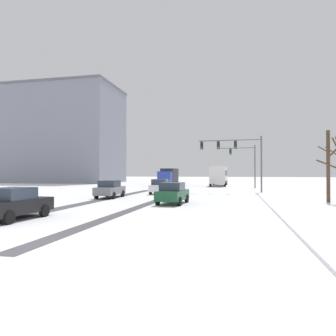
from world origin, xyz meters
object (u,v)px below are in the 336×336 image
(car_dark_green_third, at_px, (173,193))
(bare_tree_sidewalk_mid, at_px, (329,163))
(traffic_signal_near_right, at_px, (235,151))
(car_grey_second, at_px, (110,189))
(car_black_fourth, at_px, (14,204))
(traffic_signal_far_right, at_px, (245,159))
(office_building_far_left_block, at_px, (65,135))
(bus_oncoming, at_px, (219,174))
(car_white_lead, at_px, (160,186))
(box_truck_delivery, at_px, (169,177))

(car_dark_green_third, height_order, bare_tree_sidewalk_mid, bare_tree_sidewalk_mid)
(traffic_signal_near_right, relative_size, car_grey_second, 1.74)
(car_dark_green_third, distance_m, car_black_fourth, 11.23)
(car_grey_second, relative_size, car_dark_green_third, 1.00)
(traffic_signal_far_right, relative_size, bare_tree_sidewalk_mid, 1.14)
(traffic_signal_near_right, height_order, office_building_far_left_block, office_building_far_left_block)
(traffic_signal_far_right, distance_m, car_dark_green_third, 26.47)
(traffic_signal_near_right, relative_size, bus_oncoming, 0.66)
(bus_oncoming, bearing_deg, car_black_fourth, -100.75)
(car_white_lead, xyz_separation_m, car_dark_green_third, (3.48, -10.16, 0.00))
(office_building_far_left_block, bearing_deg, box_truck_delivery, -26.91)
(bus_oncoming, distance_m, office_building_far_left_block, 38.90)
(traffic_signal_far_right, xyz_separation_m, box_truck_delivery, (-12.65, 3.18, -2.74))
(bus_oncoming, xyz_separation_m, bare_tree_sidewalk_mid, (10.13, -29.00, 1.10))
(traffic_signal_far_right, distance_m, office_building_far_left_block, 44.83)
(car_dark_green_third, bearing_deg, traffic_signal_near_right, 71.36)
(car_black_fourth, relative_size, office_building_far_left_block, 0.17)
(car_black_fourth, relative_size, box_truck_delivery, 0.56)
(traffic_signal_far_right, relative_size, car_grey_second, 1.56)
(car_black_fourth, bearing_deg, office_building_far_left_block, 118.52)
(car_grey_second, xyz_separation_m, bare_tree_sidewalk_mid, (18.69, -0.47, 2.28))
(car_dark_green_third, xyz_separation_m, box_truck_delivery, (-6.57, 28.70, 0.82))
(box_truck_delivery, distance_m, bare_tree_sidewalk_mid, 31.10)
(car_dark_green_third, bearing_deg, car_grey_second, 148.68)
(car_grey_second, relative_size, bare_tree_sidewalk_mid, 0.73)
(traffic_signal_near_right, xyz_separation_m, car_dark_green_third, (-4.59, -13.61, -4.01))
(bus_oncoming, bearing_deg, traffic_signal_near_right, -81.48)
(car_white_lead, distance_m, car_black_fourth, 19.69)
(car_grey_second, height_order, car_black_fourth, same)
(bare_tree_sidewalk_mid, bearing_deg, car_white_lead, 157.11)
(car_dark_green_third, relative_size, bus_oncoming, 0.38)
(office_building_far_left_block, bearing_deg, bus_oncoming, -15.77)
(car_white_lead, height_order, car_dark_green_third, same)
(traffic_signal_far_right, height_order, traffic_signal_near_right, same)
(car_dark_green_third, xyz_separation_m, bus_oncoming, (1.73, 32.68, 1.18))
(bare_tree_sidewalk_mid, relative_size, office_building_far_left_block, 0.23)
(bare_tree_sidewalk_mid, bearing_deg, traffic_signal_far_right, 104.82)
(car_white_lead, bearing_deg, traffic_signal_near_right, 23.15)
(car_dark_green_third, distance_m, bare_tree_sidewalk_mid, 12.62)
(bus_oncoming, xyz_separation_m, box_truck_delivery, (-8.30, -3.99, -0.36))
(car_white_lead, relative_size, box_truck_delivery, 0.56)
(box_truck_delivery, bearing_deg, office_building_far_left_block, 153.09)
(traffic_signal_far_right, distance_m, bus_oncoming, 8.72)
(car_grey_second, height_order, bus_oncoming, bus_oncoming)
(car_grey_second, bearing_deg, car_black_fourth, -87.49)
(traffic_signal_near_right, distance_m, box_truck_delivery, 19.03)
(traffic_signal_near_right, bearing_deg, traffic_signal_far_right, 82.86)
(traffic_signal_near_right, bearing_deg, bus_oncoming, 98.52)
(car_white_lead, bearing_deg, car_dark_green_third, -71.11)
(car_black_fourth, height_order, bus_oncoming, bus_oncoming)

